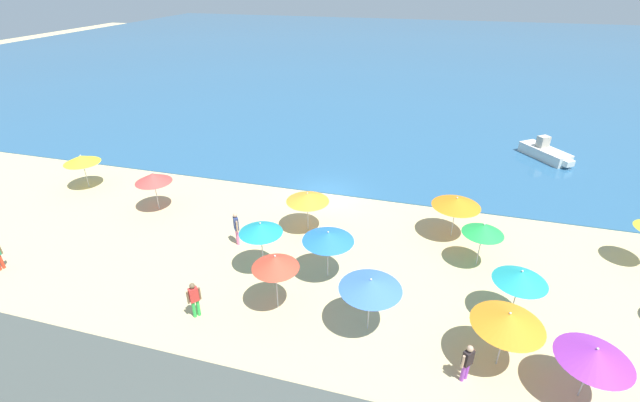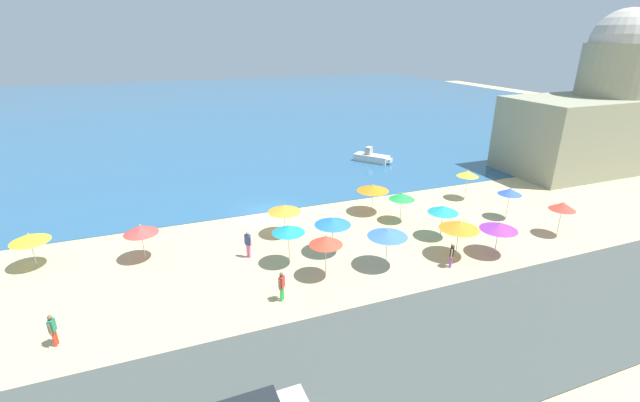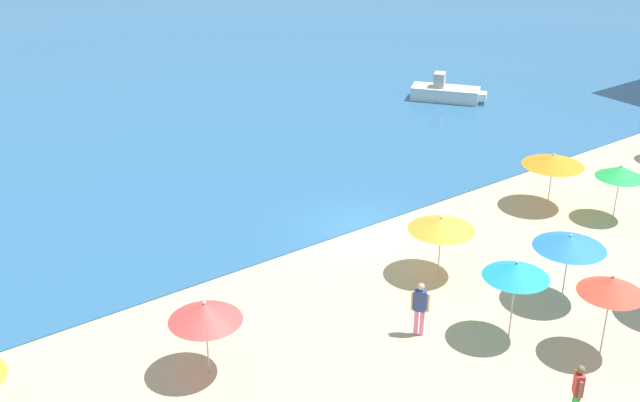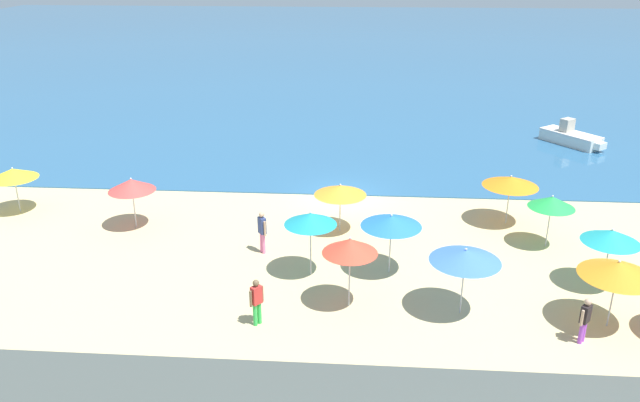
{
  "view_description": "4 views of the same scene",
  "coord_description": "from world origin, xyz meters",
  "px_view_note": "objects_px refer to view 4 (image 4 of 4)",
  "views": [
    {
      "loc": [
        6.02,
        -23.31,
        12.56
      ],
      "look_at": [
        0.79,
        -4.45,
        1.92
      ],
      "focal_mm": 24.0,
      "sensor_mm": 36.0,
      "label": 1
    },
    {
      "loc": [
        -7.41,
        -30.58,
        13.15
      ],
      "look_at": [
        3.57,
        -2.08,
        1.22
      ],
      "focal_mm": 24.0,
      "sensor_mm": 36.0,
      "label": 2
    },
    {
      "loc": [
        -17.69,
        -21.51,
        14.05
      ],
      "look_at": [
        -1.09,
        1.09,
        1.12
      ],
      "focal_mm": 45.0,
      "sensor_mm": 36.0,
      "label": 3
    },
    {
      "loc": [
        0.97,
        -29.59,
        11.71
      ],
      "look_at": [
        -0.75,
        -5.13,
        1.75
      ],
      "focal_mm": 35.0,
      "sensor_mm": 36.0,
      "label": 4
    }
  ],
  "objects_px": {
    "beach_umbrella_4": "(552,202)",
    "beach_umbrella_10": "(618,269)",
    "beach_umbrella_2": "(611,236)",
    "beach_umbrella_0": "(310,219)",
    "bather_2": "(262,230)",
    "skiff_nearshore": "(571,137)",
    "beach_umbrella_8": "(13,174)",
    "beach_umbrella_9": "(465,256)",
    "bather_1": "(257,300)",
    "beach_umbrella_7": "(511,181)",
    "bather_0": "(585,318)",
    "beach_umbrella_14": "(340,190)",
    "beach_umbrella_12": "(391,221)",
    "beach_umbrella_1": "(131,185)",
    "beach_umbrella_3": "(350,246)"
  },
  "relations": [
    {
      "from": "beach_umbrella_8",
      "to": "beach_umbrella_7",
      "type": "bearing_deg",
      "value": 0.68
    },
    {
      "from": "beach_umbrella_0",
      "to": "beach_umbrella_1",
      "type": "xyz_separation_m",
      "value": [
        -8.26,
        3.87,
        -0.32
      ]
    },
    {
      "from": "beach_umbrella_1",
      "to": "beach_umbrella_2",
      "type": "relative_size",
      "value": 0.99
    },
    {
      "from": "beach_umbrella_9",
      "to": "bather_0",
      "type": "distance_m",
      "value": 4.14
    },
    {
      "from": "beach_umbrella_3",
      "to": "beach_umbrella_7",
      "type": "bearing_deg",
      "value": 47.6
    },
    {
      "from": "bather_0",
      "to": "beach_umbrella_8",
      "type": "bearing_deg",
      "value": 158.87
    },
    {
      "from": "beach_umbrella_2",
      "to": "beach_umbrella_4",
      "type": "height_order",
      "value": "beach_umbrella_2"
    },
    {
      "from": "beach_umbrella_12",
      "to": "bather_0",
      "type": "xyz_separation_m",
      "value": [
        5.99,
        -4.25,
        -1.28
      ]
    },
    {
      "from": "bather_1",
      "to": "skiff_nearshore",
      "type": "relative_size",
      "value": 0.42
    },
    {
      "from": "beach_umbrella_2",
      "to": "beach_umbrella_9",
      "type": "height_order",
      "value": "beach_umbrella_9"
    },
    {
      "from": "skiff_nearshore",
      "to": "beach_umbrella_4",
      "type": "bearing_deg",
      "value": -109.87
    },
    {
      "from": "beach_umbrella_0",
      "to": "beach_umbrella_9",
      "type": "relative_size",
      "value": 1.06
    },
    {
      "from": "skiff_nearshore",
      "to": "beach_umbrella_8",
      "type": "bearing_deg",
      "value": -156.2
    },
    {
      "from": "beach_umbrella_0",
      "to": "beach_umbrella_12",
      "type": "xyz_separation_m",
      "value": [
        3.02,
        0.41,
        -0.18
      ]
    },
    {
      "from": "beach_umbrella_14",
      "to": "beach_umbrella_1",
      "type": "bearing_deg",
      "value": -178.67
    },
    {
      "from": "beach_umbrella_2",
      "to": "beach_umbrella_7",
      "type": "height_order",
      "value": "beach_umbrella_2"
    },
    {
      "from": "beach_umbrella_1",
      "to": "bather_1",
      "type": "height_order",
      "value": "beach_umbrella_1"
    },
    {
      "from": "beach_umbrella_2",
      "to": "beach_umbrella_14",
      "type": "bearing_deg",
      "value": 156.65
    },
    {
      "from": "beach_umbrella_3",
      "to": "beach_umbrella_4",
      "type": "bearing_deg",
      "value": 33.2
    },
    {
      "from": "beach_umbrella_0",
      "to": "beach_umbrella_12",
      "type": "bearing_deg",
      "value": 7.67
    },
    {
      "from": "beach_umbrella_1",
      "to": "beach_umbrella_2",
      "type": "distance_m",
      "value": 19.59
    },
    {
      "from": "beach_umbrella_12",
      "to": "skiff_nearshore",
      "type": "height_order",
      "value": "beach_umbrella_12"
    },
    {
      "from": "beach_umbrella_0",
      "to": "beach_umbrella_8",
      "type": "distance_m",
      "value": 15.33
    },
    {
      "from": "beach_umbrella_0",
      "to": "beach_umbrella_8",
      "type": "relative_size",
      "value": 1.18
    },
    {
      "from": "beach_umbrella_4",
      "to": "beach_umbrella_7",
      "type": "distance_m",
      "value": 2.59
    },
    {
      "from": "beach_umbrella_8",
      "to": "beach_umbrella_10",
      "type": "distance_m",
      "value": 25.87
    },
    {
      "from": "skiff_nearshore",
      "to": "bather_2",
      "type": "bearing_deg",
      "value": -136.35
    },
    {
      "from": "beach_umbrella_7",
      "to": "skiff_nearshore",
      "type": "distance_m",
      "value": 14.48
    },
    {
      "from": "beach_umbrella_3",
      "to": "beach_umbrella_8",
      "type": "height_order",
      "value": "beach_umbrella_3"
    },
    {
      "from": "beach_umbrella_12",
      "to": "beach_umbrella_14",
      "type": "bearing_deg",
      "value": 119.36
    },
    {
      "from": "beach_umbrella_10",
      "to": "beach_umbrella_1",
      "type": "bearing_deg",
      "value": 160.01
    },
    {
      "from": "beach_umbrella_1",
      "to": "beach_umbrella_10",
      "type": "relative_size",
      "value": 0.96
    },
    {
      "from": "beach_umbrella_9",
      "to": "beach_umbrella_1",
      "type": "bearing_deg",
      "value": 155.42
    },
    {
      "from": "beach_umbrella_0",
      "to": "beach_umbrella_8",
      "type": "height_order",
      "value": "beach_umbrella_0"
    },
    {
      "from": "beach_umbrella_7",
      "to": "beach_umbrella_9",
      "type": "xyz_separation_m",
      "value": [
        -3.14,
        -7.84,
        0.17
      ]
    },
    {
      "from": "beach_umbrella_4",
      "to": "beach_umbrella_10",
      "type": "bearing_deg",
      "value": -85.65
    },
    {
      "from": "beach_umbrella_9",
      "to": "beach_umbrella_10",
      "type": "xyz_separation_m",
      "value": [
        4.79,
        -0.47,
        -0.07
      ]
    },
    {
      "from": "beach_umbrella_12",
      "to": "beach_umbrella_14",
      "type": "height_order",
      "value": "beach_umbrella_12"
    },
    {
      "from": "beach_umbrella_2",
      "to": "beach_umbrella_10",
      "type": "xyz_separation_m",
      "value": [
        -0.72,
        -2.63,
        0.05
      ]
    },
    {
      "from": "beach_umbrella_2",
      "to": "beach_umbrella_3",
      "type": "xyz_separation_m",
      "value": [
        -9.37,
        -1.98,
        0.25
      ]
    },
    {
      "from": "beach_umbrella_1",
      "to": "beach_umbrella_3",
      "type": "height_order",
      "value": "beach_umbrella_3"
    },
    {
      "from": "bather_0",
      "to": "beach_umbrella_14",
      "type": "bearing_deg",
      "value": 135.44
    },
    {
      "from": "beach_umbrella_4",
      "to": "beach_umbrella_10",
      "type": "height_order",
      "value": "beach_umbrella_10"
    },
    {
      "from": "beach_umbrella_2",
      "to": "skiff_nearshore",
      "type": "distance_m",
      "value": 19.01
    },
    {
      "from": "beach_umbrella_4",
      "to": "bather_0",
      "type": "height_order",
      "value": "beach_umbrella_4"
    },
    {
      "from": "beach_umbrella_2",
      "to": "bather_1",
      "type": "xyz_separation_m",
      "value": [
        -12.39,
        -3.34,
        -1.15
      ]
    },
    {
      "from": "beach_umbrella_2",
      "to": "beach_umbrella_0",
      "type": "bearing_deg",
      "value": 178.92
    },
    {
      "from": "beach_umbrella_9",
      "to": "beach_umbrella_12",
      "type": "bearing_deg",
      "value": 130.39
    },
    {
      "from": "beach_umbrella_7",
      "to": "beach_umbrella_10",
      "type": "xyz_separation_m",
      "value": [
        1.65,
        -8.31,
        0.1
      ]
    },
    {
      "from": "beach_umbrella_0",
      "to": "bather_2",
      "type": "height_order",
      "value": "beach_umbrella_0"
    }
  ]
}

